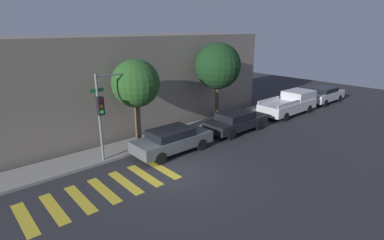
# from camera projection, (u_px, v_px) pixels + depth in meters

# --- Properties ---
(ground_plane) EXTENTS (60.00, 60.00, 0.00)m
(ground_plane) POSITION_uv_depth(u_px,v_px,m) (175.00, 174.00, 14.30)
(ground_plane) COLOR #28282D
(sidewalk) EXTENTS (26.00, 2.09, 0.14)m
(sidewalk) POSITION_uv_depth(u_px,v_px,m) (130.00, 147.00, 17.34)
(sidewalk) COLOR gray
(sidewalk) RESTS_ON ground
(building_row) EXTENTS (26.00, 6.00, 6.18)m
(building_row) POSITION_uv_depth(u_px,v_px,m) (93.00, 85.00, 19.64)
(building_row) COLOR slate
(building_row) RESTS_ON ground
(crosswalk) EXTENTS (6.60, 2.60, 0.00)m
(crosswalk) POSITION_uv_depth(u_px,v_px,m) (104.00, 190.00, 12.83)
(crosswalk) COLOR gold
(crosswalk) RESTS_ON ground
(traffic_light_pole) EXTENTS (2.23, 0.56, 4.60)m
(traffic_light_pole) POSITION_uv_depth(u_px,v_px,m) (107.00, 101.00, 14.79)
(traffic_light_pole) COLOR slate
(traffic_light_pole) RESTS_ON ground
(sedan_near_corner) EXTENTS (4.55, 1.83, 1.40)m
(sedan_near_corner) POSITION_uv_depth(u_px,v_px,m) (172.00, 140.00, 16.50)
(sedan_near_corner) COLOR #4C5156
(sedan_near_corner) RESTS_ON ground
(sedan_middle) EXTENTS (4.52, 1.89, 1.37)m
(sedan_middle) POSITION_uv_depth(u_px,v_px,m) (236.00, 121.00, 19.85)
(sedan_middle) COLOR black
(sedan_middle) RESTS_ON ground
(pickup_truck) EXTENTS (5.49, 2.01, 1.73)m
(pickup_truck) POSITION_uv_depth(u_px,v_px,m) (290.00, 103.00, 23.95)
(pickup_truck) COLOR #BCBCC1
(pickup_truck) RESTS_ON ground
(sedan_far_end) EXTENTS (4.55, 1.88, 1.45)m
(sedan_far_end) POSITION_uv_depth(u_px,v_px,m) (324.00, 94.00, 27.54)
(sedan_far_end) COLOR #B7BABF
(sedan_far_end) RESTS_ON ground
(tree_near_corner) EXTENTS (2.65, 2.65, 5.09)m
(tree_near_corner) POSITION_uv_depth(u_px,v_px,m) (136.00, 84.00, 16.35)
(tree_near_corner) COLOR brown
(tree_near_corner) RESTS_ON ground
(tree_midblock) EXTENTS (3.13, 3.13, 5.76)m
(tree_midblock) POSITION_uv_depth(u_px,v_px,m) (218.00, 66.00, 20.24)
(tree_midblock) COLOR #4C3823
(tree_midblock) RESTS_ON ground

